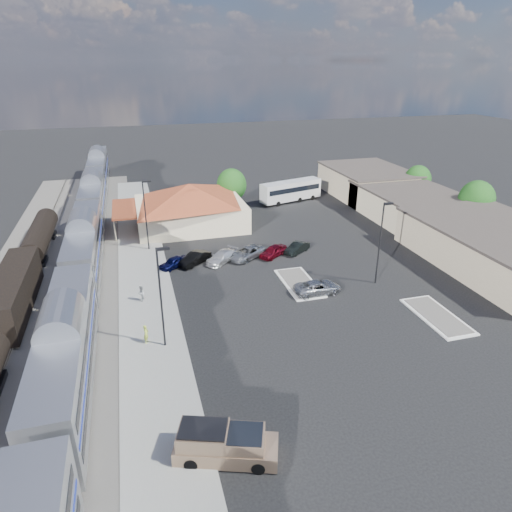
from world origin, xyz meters
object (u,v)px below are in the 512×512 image
object	(u,v)px
suv	(318,287)
coach_bus	(291,190)
pickup_truck	(226,445)
station_depot	(190,205)

from	to	relation	value
suv	coach_bus	distance (m)	33.29
pickup_truck	suv	distance (m)	22.70
pickup_truck	station_depot	bearing A→B (deg)	14.25
suv	station_depot	bearing A→B (deg)	19.28
station_depot	suv	world-z (taller)	station_depot
station_depot	pickup_truck	bearing A→B (deg)	-95.26
station_depot	coach_bus	world-z (taller)	station_depot
station_depot	coach_bus	size ratio (longest dim) A/B	1.63
suv	coach_bus	xyz separation A→B (m)	(8.52, 32.16, 1.35)
pickup_truck	coach_bus	distance (m)	54.99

